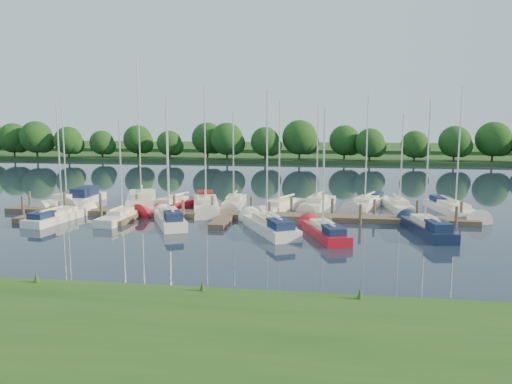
# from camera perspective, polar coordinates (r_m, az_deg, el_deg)

# --- Properties ---
(ground) EXTENTS (260.00, 260.00, 0.00)m
(ground) POSITION_cam_1_polar(r_m,az_deg,el_deg) (34.58, -5.77, -5.42)
(ground) COLOR #1B2336
(ground) RESTS_ON ground
(near_bank) EXTENTS (90.00, 10.00, 0.50)m
(near_bank) POSITION_cam_1_polar(r_m,az_deg,el_deg) (20.15, -17.35, -15.23)
(near_bank) COLOR #1D4714
(near_bank) RESTS_ON ground
(dock) EXTENTS (40.00, 6.00, 0.40)m
(dock) POSITION_cam_1_polar(r_m,az_deg,el_deg) (41.50, -3.31, -2.80)
(dock) COLOR brown
(dock) RESTS_ON ground
(mooring_pilings) EXTENTS (38.24, 2.84, 2.00)m
(mooring_pilings) POSITION_cam_1_polar(r_m,az_deg,el_deg) (42.51, -3.00, -1.99)
(mooring_pilings) COLOR #473D33
(mooring_pilings) RESTS_ON ground
(far_shore) EXTENTS (180.00, 30.00, 0.60)m
(far_shore) POSITION_cam_1_polar(r_m,az_deg,el_deg) (108.17, 3.99, 4.08)
(far_shore) COLOR #1C3C17
(far_shore) RESTS_ON ground
(distant_hill) EXTENTS (220.00, 40.00, 1.40)m
(distant_hill) POSITION_cam_1_polar(r_m,az_deg,el_deg) (133.03, 4.83, 5.02)
(distant_hill) COLOR #2C4E22
(distant_hill) RESTS_ON ground
(treeline) EXTENTS (144.71, 9.83, 8.22)m
(treeline) POSITION_cam_1_polar(r_m,az_deg,el_deg) (94.97, 4.45, 5.81)
(treeline) COLOR #38281C
(treeline) RESTS_ON ground
(sailboat_n_0) EXTENTS (3.03, 8.17, 10.36)m
(sailboat_n_0) POSITION_cam_1_polar(r_m,az_deg,el_deg) (51.69, -20.62, -1.04)
(sailboat_n_0) COLOR white
(sailboat_n_0) RESTS_ON ground
(motorboat) EXTENTS (2.02, 6.69, 1.97)m
(motorboat) POSITION_cam_1_polar(r_m,az_deg,el_deg) (51.91, -19.07, -0.80)
(motorboat) COLOR white
(motorboat) RESTS_ON ground
(sailboat_n_2) EXTENTS (5.81, 11.30, 14.29)m
(sailboat_n_2) POSITION_cam_1_polar(r_m,az_deg,el_deg) (49.19, -12.95, -1.16)
(sailboat_n_2) COLOR white
(sailboat_n_2) RESTS_ON ground
(sailboat_n_3) EXTENTS (4.36, 8.33, 10.68)m
(sailboat_n_3) POSITION_cam_1_polar(r_m,az_deg,el_deg) (46.31, -9.68, -1.65)
(sailboat_n_3) COLOR #AC0F1C
(sailboat_n_3) RESTS_ON ground
(sailboat_n_4) EXTENTS (4.16, 9.19, 11.65)m
(sailboat_n_4) POSITION_cam_1_polar(r_m,az_deg,el_deg) (45.89, -5.75, -1.59)
(sailboat_n_4) COLOR white
(sailboat_n_4) RESTS_ON ground
(sailboat_n_5) EXTENTS (2.12, 7.21, 9.26)m
(sailboat_n_5) POSITION_cam_1_polar(r_m,az_deg,el_deg) (47.14, -2.52, -1.37)
(sailboat_n_5) COLOR white
(sailboat_n_5) RESTS_ON ground
(sailboat_n_6) EXTENTS (4.55, 7.84, 10.19)m
(sailboat_n_6) POSITION_cam_1_polar(r_m,az_deg,el_deg) (44.98, 2.80, -1.84)
(sailboat_n_6) COLOR white
(sailboat_n_6) RESTS_ON ground
(sailboat_n_7) EXTENTS (3.26, 7.90, 10.11)m
(sailboat_n_7) POSITION_cam_1_polar(r_m,az_deg,el_deg) (46.49, 7.01, -1.55)
(sailboat_n_7) COLOR white
(sailboat_n_7) RESTS_ON ground
(sailboat_n_8) EXTENTS (4.53, 8.51, 10.77)m
(sailboat_n_8) POSITION_cam_1_polar(r_m,az_deg,el_deg) (48.32, 12.48, -1.29)
(sailboat_n_8) COLOR white
(sailboat_n_8) RESTS_ON ground
(sailboat_n_9) EXTENTS (2.39, 7.08, 9.06)m
(sailboat_n_9) POSITION_cam_1_polar(r_m,az_deg,el_deg) (46.94, 16.02, -1.73)
(sailboat_n_9) COLOR white
(sailboat_n_9) RESTS_ON ground
(sailboat_n_10) EXTENTS (3.55, 9.13, 11.36)m
(sailboat_n_10) POSITION_cam_1_polar(r_m,az_deg,el_deg) (47.07, 21.62, -1.92)
(sailboat_n_10) COLOR white
(sailboat_n_10) RESTS_ON ground
(sailboat_s_0) EXTENTS (2.63, 7.64, 9.59)m
(sailboat_s_0) POSITION_cam_1_polar(r_m,az_deg,el_deg) (43.80, -21.54, -2.64)
(sailboat_s_0) COLOR white
(sailboat_s_0) RESTS_ON ground
(sailboat_s_1) EXTENTS (1.88, 6.65, 8.57)m
(sailboat_s_1) POSITION_cam_1_polar(r_m,az_deg,el_deg) (42.09, -15.15, -2.82)
(sailboat_s_1) COLOR white
(sailboat_s_1) RESTS_ON ground
(sailboat_s_2) EXTENTS (4.39, 7.09, 9.59)m
(sailboat_s_2) POSITION_cam_1_polar(r_m,az_deg,el_deg) (39.67, -9.84, -3.21)
(sailboat_s_2) COLOR white
(sailboat_s_2) RESTS_ON ground
(sailboat_s_3) EXTENTS (5.14, 8.03, 10.70)m
(sailboat_s_3) POSITION_cam_1_polar(r_m,az_deg,el_deg) (36.74, 1.49, -4.03)
(sailboat_s_3) COLOR white
(sailboat_s_3) RESTS_ON ground
(sailboat_s_4) EXTENTS (3.61, 7.22, 9.27)m
(sailboat_s_4) POSITION_cam_1_polar(r_m,az_deg,el_deg) (35.51, 7.80, -4.57)
(sailboat_s_4) COLOR #AC0F1C
(sailboat_s_4) RESTS_ON ground
(sailboat_s_5) EXTENTS (3.01, 7.82, 10.03)m
(sailboat_s_5) POSITION_cam_1_polar(r_m,az_deg,el_deg) (38.08, 18.93, -4.04)
(sailboat_s_5) COLOR #101C38
(sailboat_s_5) RESTS_ON ground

